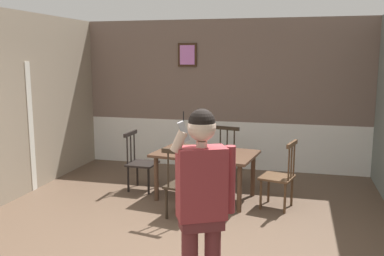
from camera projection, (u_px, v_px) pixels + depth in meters
ground_plane at (164, 250)px, 4.84m from camera, size 8.33×8.33×0.00m
room_back_partition at (223, 98)px, 8.23m from camera, size 5.63×0.17×2.87m
dining_table at (206, 158)px, 6.50m from camera, size 1.63×1.17×0.73m
chair_near_window at (280, 176)px, 6.10m from camera, size 0.54×0.54×1.00m
chair_by_doorway at (223, 156)px, 7.33m from camera, size 0.53×0.53×0.97m
chair_at_table_head at (183, 184)px, 5.73m from camera, size 0.52×0.52×0.99m
chair_opposite_corner at (140, 162)px, 6.95m from camera, size 0.47×0.47×0.96m
person_figure at (202, 197)px, 3.50m from camera, size 0.50×0.38×1.77m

